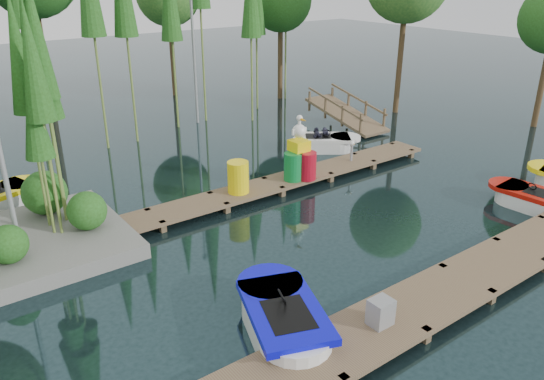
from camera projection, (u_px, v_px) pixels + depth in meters
ground_plane at (268, 239)px, 13.95m from camera, size 90.00×90.00×0.00m
near_dock at (401, 315)px, 10.52m from camera, size 18.00×1.50×0.50m
far_dock at (247, 192)px, 16.26m from camera, size 15.00×1.20×0.50m
lamp_rear at (192, 26)px, 22.62m from camera, size 0.30×0.30×7.25m
ramp at (346, 114)px, 23.45m from camera, size 1.50×3.94×1.49m
boat_blue at (283, 320)px, 10.27m from camera, size 2.31×3.30×1.02m
boat_red at (533, 200)px, 15.64m from camera, size 1.36×2.64×0.86m
boat_white_far at (324, 143)px, 20.58m from camera, size 2.83×2.51×1.25m
utility_cabinet at (381, 312)px, 10.06m from camera, size 0.44×0.37×0.54m
yellow_barrel at (238, 177)px, 15.89m from camera, size 0.65×0.65×0.97m
drum_cluster at (300, 160)px, 16.97m from camera, size 1.19×1.10×2.06m
seagull_post at (352, 147)px, 18.46m from camera, size 0.46×0.25×0.73m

